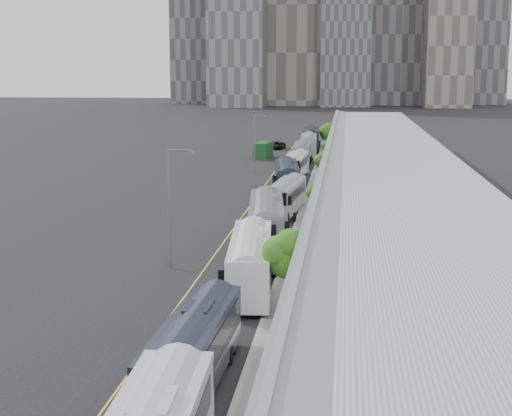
% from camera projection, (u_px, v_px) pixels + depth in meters
% --- Properties ---
extents(sidewalk, '(10.00, 170.00, 0.12)m').
position_uv_depth(sidewalk, '(346.00, 231.00, 72.05)').
color(sidewalk, gray).
rests_on(sidewalk, ground).
extents(lane_line, '(0.12, 160.00, 0.02)m').
position_uv_depth(lane_line, '(233.00, 229.00, 73.25)').
color(lane_line, gold).
rests_on(lane_line, ground).
extents(depot, '(12.45, 160.40, 7.20)m').
position_uv_depth(depot, '(391.00, 195.00, 71.00)').
color(depot, gray).
rests_on(depot, ground).
extents(bus_1, '(2.85, 12.28, 3.57)m').
position_uv_depth(bus_1, '(193.00, 357.00, 36.44)').
color(bus_1, black).
rests_on(bus_1, ground).
extents(bus_2, '(3.82, 13.40, 3.86)m').
position_uv_depth(bus_2, '(251.00, 267.00, 52.63)').
color(bus_2, white).
rests_on(bus_2, ground).
extents(bus_3, '(4.17, 14.18, 4.09)m').
position_uv_depth(bus_3, '(266.00, 225.00, 66.19)').
color(bus_3, slate).
rests_on(bus_3, ground).
extents(bus_4, '(3.53, 12.17, 3.51)m').
position_uv_depth(bus_4, '(286.00, 200.00, 80.91)').
color(bus_4, '#94979D').
rests_on(bus_4, ground).
extents(bus_5, '(4.00, 13.35, 3.84)m').
position_uv_depth(bus_5, '(287.00, 180.00, 94.08)').
color(bus_5, '#172133').
rests_on(bus_5, ground).
extents(bus_6, '(3.12, 12.17, 3.52)m').
position_uv_depth(bus_6, '(295.00, 168.00, 107.09)').
color(bus_6, silver).
rests_on(bus_6, ground).
extents(bus_7, '(2.79, 12.39, 3.61)m').
position_uv_depth(bus_7, '(302.00, 156.00, 122.04)').
color(bus_7, slate).
rests_on(bus_7, ground).
extents(bus_8, '(3.22, 13.27, 3.85)m').
position_uv_depth(bus_8, '(309.00, 147.00, 135.10)').
color(bus_8, gray).
rests_on(bus_8, ground).
extents(bus_9, '(3.26, 13.98, 4.06)m').
position_uv_depth(bus_9, '(311.00, 140.00, 148.00)').
color(bus_9, '#161932').
rests_on(bus_9, ground).
extents(tree_1, '(2.66, 2.66, 5.36)m').
position_uv_depth(tree_1, '(287.00, 251.00, 46.85)').
color(tree_1, black).
rests_on(tree_1, ground).
extents(tree_2, '(1.33, 1.33, 3.92)m').
position_uv_depth(tree_2, '(316.00, 195.00, 73.24)').
color(tree_2, black).
rests_on(tree_2, ground).
extents(tree_3, '(1.79, 1.79, 4.22)m').
position_uv_depth(tree_3, '(323.00, 161.00, 99.67)').
color(tree_3, black).
rests_on(tree_3, ground).
extents(tree_4, '(1.52, 1.52, 3.95)m').
position_uv_depth(tree_4, '(328.00, 146.00, 120.83)').
color(tree_4, black).
rests_on(tree_4, ground).
extents(tree_5, '(2.86, 2.86, 5.11)m').
position_uv_depth(tree_5, '(328.00, 130.00, 144.63)').
color(tree_5, black).
rests_on(tree_5, ground).
extents(street_lamp_near, '(2.04, 0.22, 8.97)m').
position_uv_depth(street_lamp_near, '(171.00, 200.00, 58.02)').
color(street_lamp_near, '#59595E').
rests_on(street_lamp_near, ground).
extents(street_lamp_far, '(2.04, 0.22, 8.39)m').
position_uv_depth(street_lamp_far, '(256.00, 139.00, 112.66)').
color(street_lamp_far, '#59595E').
rests_on(street_lamp_far, ground).
extents(shipping_container, '(2.84, 6.70, 2.73)m').
position_uv_depth(shipping_container, '(263.00, 150.00, 131.91)').
color(shipping_container, '#123B1A').
rests_on(shipping_container, ground).
extents(suv, '(3.04, 5.28, 1.39)m').
position_uv_depth(suv, '(277.00, 145.00, 147.54)').
color(suv, black).
rests_on(suv, ground).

